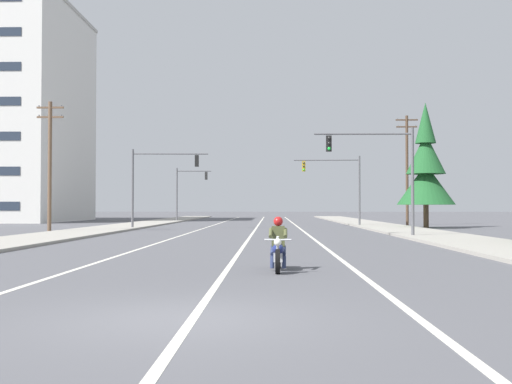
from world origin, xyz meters
name	(u,v)px	position (x,y,z in m)	size (l,w,h in m)	color
ground_plane	(177,318)	(0.00, 0.00, 0.00)	(400.00, 400.00, 0.00)	#515156
lane_stripe_center	(257,226)	(0.24, 45.00, 0.00)	(0.16, 100.00, 0.01)	beige
lane_stripe_left	(210,226)	(-3.94, 45.00, 0.00)	(0.16, 100.00, 0.01)	beige
lane_stripe_right	(297,226)	(3.73, 45.00, 0.00)	(0.16, 100.00, 0.01)	beige
sidewalk_kerb_right	(389,228)	(10.85, 40.00, 0.07)	(4.40, 110.00, 0.14)	#9E998E
sidewalk_kerb_left	(118,227)	(-10.85, 40.00, 0.07)	(4.40, 110.00, 0.14)	#9E998E
motorcycle_with_rider	(278,249)	(1.64, 7.22, 0.59)	(0.70, 2.19, 1.46)	black
traffic_signal_near_right	(383,164)	(7.79, 25.44, 4.14)	(5.63, 0.39, 6.20)	#56565B
traffic_signal_near_left	(155,175)	(-7.58, 38.29, 4.16)	(5.95, 0.54, 6.20)	#56565B
traffic_signal_mid_right	(340,179)	(7.51, 45.05, 4.16)	(5.83, 0.40, 6.20)	#56565B
traffic_signal_mid_left	(187,187)	(-8.31, 61.61, 4.05)	(4.06, 0.49, 6.20)	#56565B
utility_pole_left_near	(50,162)	(-13.58, 32.01, 4.76)	(1.84, 0.26, 8.88)	brown
utility_pole_right_far	(407,167)	(14.15, 48.49, 5.48)	(2.06, 0.26, 10.26)	#4C3828
conifer_tree_right_verge_far	(426,170)	(13.97, 40.75, 4.67)	(4.63, 4.63, 10.20)	#4C3828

